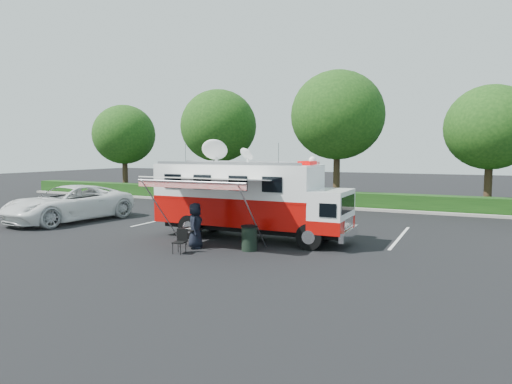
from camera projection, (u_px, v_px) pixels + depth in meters
ground_plane at (251, 239)px, 18.75m from camera, size 120.00×120.00×0.00m
back_border at (354, 129)px, 29.42m from camera, size 60.00×6.14×8.87m
stall_lines at (269, 227)px, 21.66m from camera, size 24.12×5.50×0.01m
command_truck at (249, 198)px, 18.63m from camera, size 8.19×2.25×3.93m
awning at (203, 181)px, 16.75m from camera, size 4.47×2.33×2.70m
white_suv at (69, 221)px, 23.49m from camera, size 3.98×6.98×1.83m
person at (196, 248)px, 16.99m from camera, size 0.80×0.97×1.70m
folding_table at (191, 230)px, 17.13m from camera, size 0.95×0.77×0.71m
folding_chair at (181, 239)px, 16.10m from camera, size 0.49×0.51×0.86m
trash_bin at (249, 238)px, 16.52m from camera, size 0.61×0.61×0.91m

